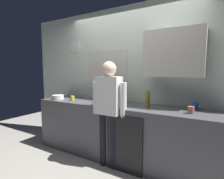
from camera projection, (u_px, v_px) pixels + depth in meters
The scene contains 14 objects.
ground_plane at pixel (109, 166), 2.70m from camera, with size 8.00×8.00×0.00m, color #9E998E.
kitchen_counter at pixel (119, 131), 2.90m from camera, with size 3.07×0.64×0.92m, color #4C4C51.
dishwasher_panel at pixel (124, 145), 2.49m from camera, with size 0.56×0.02×0.82m, color black.
back_wall_assembly at pixel (134, 77), 3.10m from camera, with size 4.67×0.42×2.60m.
coffee_maker at pixel (112, 93), 3.20m from camera, with size 0.20×0.20×0.33m.
bottle_olive_oil at pixel (148, 99), 2.62m from camera, with size 0.06×0.06×0.25m, color olive.
bottle_green_wine at pixel (104, 96), 2.79m from camera, with size 0.07×0.07×0.30m, color #195923.
bottle_red_vinegar at pixel (120, 96), 3.02m from camera, with size 0.06×0.06×0.22m, color maroon.
cup_blue_mug at pixel (195, 106), 2.48m from camera, with size 0.08×0.08×0.10m, color #3351B2.
cup_terracotta_mug at pixel (191, 110), 2.24m from camera, with size 0.08×0.08×0.09m, color #B26647.
cup_yellow_cup at pixel (72, 98), 3.25m from camera, with size 0.07×0.07×0.09m, color yellow.
mixing_bowl at pixel (58, 97), 3.38m from camera, with size 0.22×0.22×0.08m, color white.
potted_plant at pixel (122, 96), 2.86m from camera, with size 0.15×0.15×0.23m.
person_at_sink at pixel (109, 106), 2.59m from camera, with size 0.57×0.22×1.60m.
Camera 1 is at (1.35, -2.17, 1.46)m, focal length 28.00 mm.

